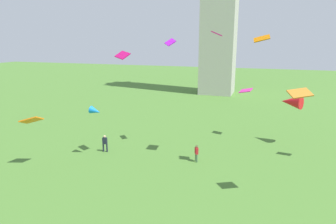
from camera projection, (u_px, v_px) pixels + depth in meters
person_1 at (196, 152)px, 27.88m from camera, size 0.42×0.48×1.61m
person_2 at (105, 142)px, 30.35m from camera, size 0.54×0.34×1.75m
kite_flying_0 at (300, 93)px, 19.37m from camera, size 1.68×1.43×0.58m
kite_flying_1 at (262, 38)px, 22.96m from camera, size 1.28×0.81×0.67m
kite_flying_2 at (246, 90)px, 33.89m from camera, size 1.57×1.36×0.64m
kite_flying_3 at (217, 34)px, 25.59m from camera, size 1.11×1.53×0.46m
kite_flying_4 at (170, 42)px, 29.32m from camera, size 1.46×1.43×0.81m
kite_flying_5 at (291, 102)px, 31.97m from camera, size 2.62×2.29×1.62m
kite_flying_6 at (122, 55)px, 26.51m from camera, size 1.64×1.38×0.75m
kite_flying_7 at (31, 120)px, 26.03m from camera, size 1.75×1.48×0.99m
kite_flying_9 at (95, 111)px, 28.16m from camera, size 1.17×0.76×0.92m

